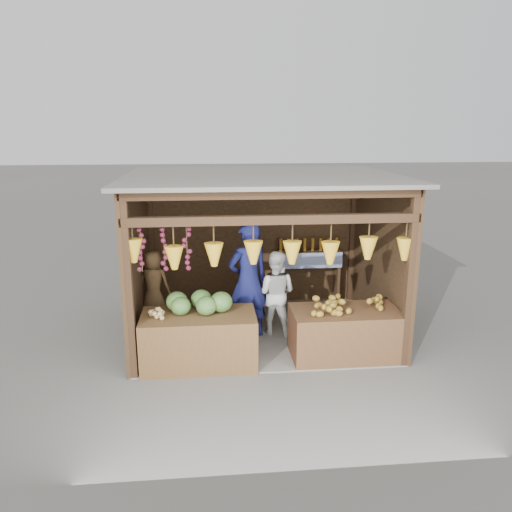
{
  "coord_description": "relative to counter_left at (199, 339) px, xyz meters",
  "views": [
    {
      "loc": [
        -0.85,
        -7.88,
        3.39
      ],
      "look_at": [
        -0.1,
        -0.1,
        1.36
      ],
      "focal_mm": 35.0,
      "sensor_mm": 36.0,
      "label": 1
    }
  ],
  "objects": [
    {
      "name": "tanfruit_pile",
      "position": [
        -0.61,
        -0.05,
        0.45
      ],
      "size": [
        0.34,
        0.4,
        0.13
      ],
      "primitive_type": null,
      "color": "#A88E4D",
      "rests_on": "counter_left"
    },
    {
      "name": "mango_pile",
      "position": [
        2.23,
        0.07,
        0.47
      ],
      "size": [
        1.4,
        0.64,
        0.22
      ],
      "primitive_type": null,
      "color": "#AB4C16",
      "rests_on": "counter_right"
    },
    {
      "name": "stool",
      "position": [
        -0.75,
        1.19,
        -0.22
      ],
      "size": [
        0.35,
        0.35,
        0.33
      ],
      "primitive_type": "cube",
      "color": "black",
      "rests_on": "ground"
    },
    {
      "name": "counter_right",
      "position": [
        2.18,
        0.04,
        -0.01
      ],
      "size": [
        1.61,
        0.85,
        0.74
      ],
      "primitive_type": "cube",
      "color": "#472917",
      "rests_on": "ground"
    },
    {
      "name": "woman_standing",
      "position": [
        1.26,
        1.01,
        0.33
      ],
      "size": [
        0.85,
        0.77,
        1.43
      ],
      "primitive_type": "imported",
      "rotation": [
        0.0,
        0.0,
        2.74
      ],
      "color": "silver",
      "rests_on": "ground"
    },
    {
      "name": "melon_pile",
      "position": [
        0.0,
        0.09,
        0.55
      ],
      "size": [
        1.0,
        0.5,
        0.32
      ],
      "primitive_type": null,
      "color": "#1C4913",
      "rests_on": "counter_left"
    },
    {
      "name": "man_standing",
      "position": [
        0.79,
        0.9,
        0.59
      ],
      "size": [
        0.83,
        0.7,
        1.95
      ],
      "primitive_type": "imported",
      "rotation": [
        0.0,
        0.0,
        3.54
      ],
      "color": "#151951",
      "rests_on": "ground"
    },
    {
      "name": "stall_structure",
      "position": [
        1.0,
        1.06,
        1.28
      ],
      "size": [
        4.3,
        3.3,
        2.66
      ],
      "color": "slate",
      "rests_on": "ground"
    },
    {
      "name": "counter_left",
      "position": [
        0.0,
        0.0,
        0.0
      ],
      "size": [
        1.65,
        0.85,
        0.77
      ],
      "primitive_type": "cube",
      "color": "#51331B",
      "rests_on": "ground"
    },
    {
      "name": "ground",
      "position": [
        1.03,
        1.11,
        -0.39
      ],
      "size": [
        80.0,
        80.0,
        0.0
      ],
      "primitive_type": "plane",
      "color": "#514F49",
      "rests_on": "ground"
    },
    {
      "name": "vendor_seated",
      "position": [
        -0.75,
        1.19,
        0.5
      ],
      "size": [
        0.62,
        0.5,
        1.11
      ],
      "primitive_type": "imported",
      "rotation": [
        0.0,
        0.0,
        2.82
      ],
      "color": "brown",
      "rests_on": "stool"
    },
    {
      "name": "back_shelf",
      "position": [
        2.08,
        2.39,
        0.49
      ],
      "size": [
        1.25,
        0.32,
        1.32
      ],
      "color": "#382314",
      "rests_on": "ground"
    }
  ]
}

